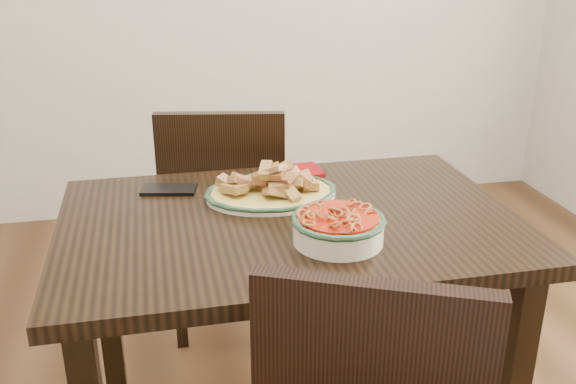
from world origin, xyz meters
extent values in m
cube|color=black|center=(-0.14, -0.13, 0.73)|extent=(1.15, 0.77, 0.04)
cube|color=black|center=(-0.64, 0.18, 0.35)|extent=(0.06, 0.06, 0.71)
cube|color=black|center=(0.36, 0.18, 0.35)|extent=(0.06, 0.06, 0.71)
cube|color=black|center=(-0.22, 0.60, 0.43)|extent=(0.49, 0.49, 0.04)
cube|color=black|center=(-0.02, 0.73, 0.21)|extent=(0.04, 0.04, 0.41)
cube|color=black|center=(-0.35, 0.79, 0.21)|extent=(0.04, 0.04, 0.41)
cube|color=black|center=(-0.08, 0.40, 0.21)|extent=(0.04, 0.04, 0.41)
cube|color=black|center=(-0.42, 0.46, 0.21)|extent=(0.04, 0.04, 0.41)
cube|color=black|center=(-0.25, 0.41, 0.67)|extent=(0.42, 0.12, 0.44)
ellipsoid|color=white|center=(-0.16, 0.01, 0.76)|extent=(0.36, 0.27, 0.02)
ellipsoid|color=gold|center=(-0.16, 0.01, 0.76)|extent=(0.34, 0.26, 0.01)
torus|color=#193821|center=(-0.16, 0.01, 0.77)|extent=(0.28, 0.28, 0.01)
cylinder|color=white|center=(-0.06, -0.29, 0.78)|extent=(0.21, 0.21, 0.06)
torus|color=#1B3C25|center=(-0.06, -0.29, 0.81)|extent=(0.22, 0.22, 0.02)
cylinder|color=#A11907|center=(-0.06, -0.29, 0.81)|extent=(0.19, 0.19, 0.01)
cube|color=black|center=(-0.43, 0.12, 0.76)|extent=(0.16, 0.11, 0.01)
cube|color=maroon|center=(-0.05, 0.18, 0.76)|extent=(0.15, 0.13, 0.01)
camera|label=1|loc=(-0.46, -1.58, 1.41)|focal=40.00mm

